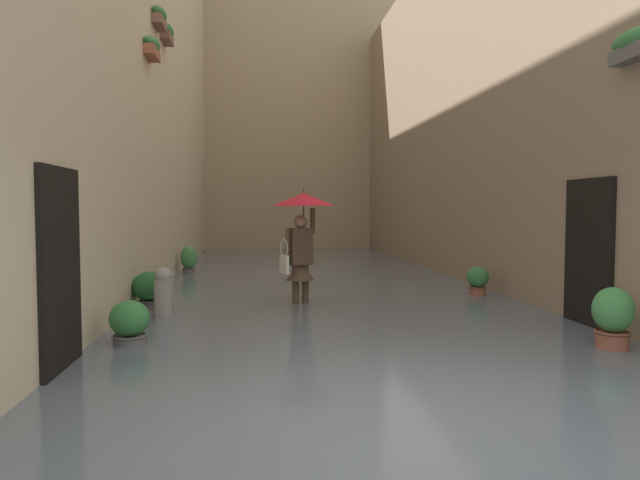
# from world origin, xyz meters

# --- Properties ---
(ground_plane) EXTENTS (60.00, 60.00, 0.00)m
(ground_plane) POSITION_xyz_m (0.00, -9.30, 0.00)
(ground_plane) COLOR gray
(flood_water) EXTENTS (7.33, 24.59, 0.18)m
(flood_water) POSITION_xyz_m (0.00, -9.30, 0.09)
(flood_water) COLOR slate
(flood_water) RESTS_ON ground_plane
(building_facade_left) EXTENTS (2.04, 22.59, 8.53)m
(building_facade_left) POSITION_xyz_m (-4.17, -9.29, 4.27)
(building_facade_left) COLOR gray
(building_facade_left) RESTS_ON ground_plane
(building_facade_right) EXTENTS (2.04, 22.59, 12.23)m
(building_facade_right) POSITION_xyz_m (4.17, -9.29, 6.11)
(building_facade_right) COLOR beige
(building_facade_right) RESTS_ON ground_plane
(building_facade_far) EXTENTS (10.13, 1.80, 13.93)m
(building_facade_far) POSITION_xyz_m (0.00, -19.49, 6.97)
(building_facade_far) COLOR tan
(building_facade_far) RESTS_ON ground_plane
(person_wading) EXTENTS (1.07, 1.07, 2.12)m
(person_wading) POSITION_xyz_m (0.52, -5.49, 1.51)
(person_wading) COLOR #2D2319
(person_wading) RESTS_ON ground_plane
(potted_plant_far_left) EXTENTS (0.46, 0.46, 0.89)m
(potted_plant_far_left) POSITION_xyz_m (-2.78, -1.89, 0.48)
(potted_plant_far_left) COLOR brown
(potted_plant_far_left) RESTS_ON ground_plane
(potted_plant_far_right) EXTENTS (0.47, 0.47, 0.69)m
(potted_plant_far_right) POSITION_xyz_m (2.81, -2.75, 0.37)
(potted_plant_far_right) COLOR #66605B
(potted_plant_far_right) RESTS_ON ground_plane
(potted_plant_near_right) EXTENTS (0.41, 0.41, 0.85)m
(potted_plant_near_right) POSITION_xyz_m (2.96, -10.30, 0.47)
(potted_plant_near_right) COLOR #66605B
(potted_plant_near_right) RESTS_ON ground_plane
(potted_plant_near_left) EXTENTS (0.41, 0.41, 0.71)m
(potted_plant_near_left) POSITION_xyz_m (-2.82, -6.06, 0.40)
(potted_plant_near_left) COLOR #9E563D
(potted_plant_near_left) RESTS_ON ground_plane
(potted_plant_mid_right) EXTENTS (0.60, 0.60, 0.77)m
(potted_plant_mid_right) POSITION_xyz_m (2.99, -5.23, 0.45)
(potted_plant_mid_right) COLOR #66605B
(potted_plant_mid_right) RESTS_ON ground_plane
(mooring_bollard) EXTENTS (0.28, 0.28, 0.92)m
(mooring_bollard) POSITION_xyz_m (2.67, -4.42, 0.46)
(mooring_bollard) COLOR gray
(mooring_bollard) RESTS_ON ground_plane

